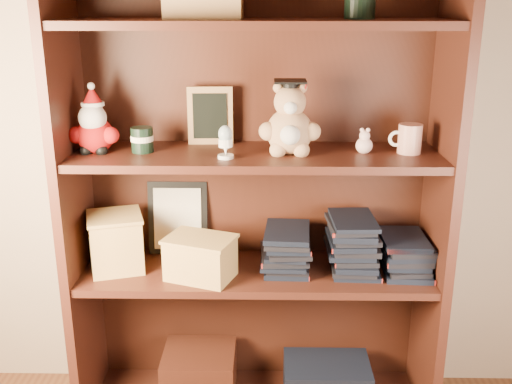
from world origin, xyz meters
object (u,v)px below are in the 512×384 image
at_px(teacher_mug, 409,139).
at_px(treats_box, 116,242).
at_px(grad_teddy_bear, 290,125).
at_px(bookcase, 255,199).

bearing_deg(teacher_mug, treats_box, -179.95).
xyz_separation_m(grad_teddy_bear, treats_box, (-0.56, 0.01, -0.39)).
distance_m(grad_teddy_bear, treats_box, 0.69).
height_order(grad_teddy_bear, teacher_mug, grad_teddy_bear).
relative_size(grad_teddy_bear, teacher_mug, 2.25).
xyz_separation_m(bookcase, teacher_mug, (0.47, -0.05, 0.22)).
bearing_deg(bookcase, grad_teddy_bear, -28.56).
height_order(bookcase, teacher_mug, bookcase).
bearing_deg(bookcase, teacher_mug, -6.08).
relative_size(teacher_mug, treats_box, 0.48).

